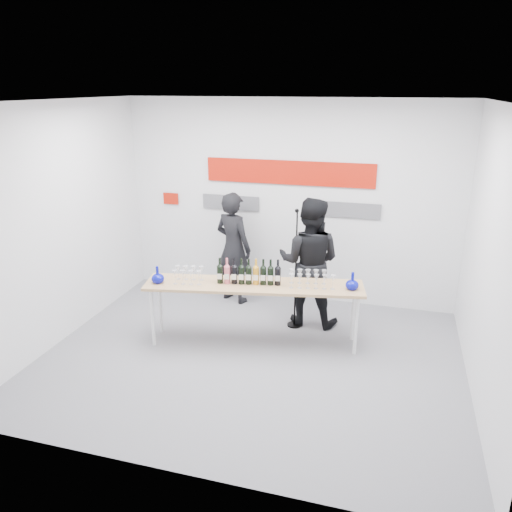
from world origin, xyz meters
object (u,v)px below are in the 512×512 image
Objects in this scene: tasting_table at (254,289)px; presenter_left at (233,248)px; mic_stand at (295,292)px; presenter_right at (309,262)px.

tasting_table is 1.40m from presenter_left.
tasting_table is 0.77m from mic_stand.
presenter_right reaches higher than mic_stand.
presenter_left is 1.29m from mic_stand.
mic_stand is at bearing 52.71° from presenter_right.
presenter_right is 1.06× the size of mic_stand.
mic_stand is at bearing 45.21° from tasting_table.
presenter_left is 1.01× the size of mic_stand.
mic_stand reaches higher than tasting_table.
mic_stand is (-0.15, -0.18, -0.38)m from presenter_right.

